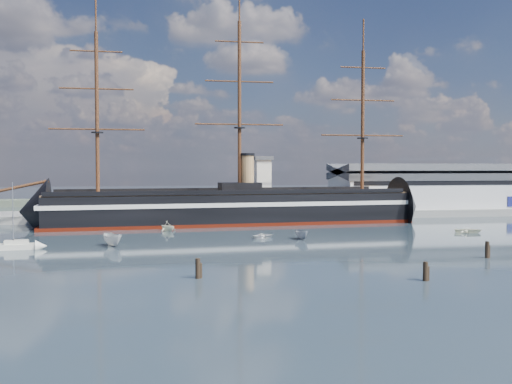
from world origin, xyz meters
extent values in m
plane|color=#16242E|center=(0.00, 40.00, 0.00)|extent=(600.00, 600.00, 0.00)
cube|color=slate|center=(10.00, 76.00, 0.00)|extent=(180.00, 18.00, 2.00)
cube|color=#B7BABC|center=(58.00, 80.00, 7.00)|extent=(62.00, 20.00, 10.00)
cube|color=#3F4247|center=(58.00, 80.00, 12.60)|extent=(63.00, 21.00, 2.00)
cube|color=silver|center=(3.00, 73.00, 9.00)|extent=(4.00, 4.00, 14.00)
cube|color=#3F4247|center=(3.00, 73.00, 16.50)|extent=(5.00, 5.00, 1.00)
cube|color=black|center=(-7.42, 60.00, 4.00)|extent=(88.82, 21.41, 7.00)
cube|color=silver|center=(-7.42, 60.00, 5.20)|extent=(90.83, 21.78, 1.00)
cube|color=#460F05|center=(-7.42, 60.00, 0.35)|extent=(90.83, 21.74, 0.90)
cone|color=black|center=(-53.92, 60.00, 3.70)|extent=(14.94, 16.52, 15.68)
cone|color=black|center=(39.08, 60.00, 3.70)|extent=(11.95, 16.33, 15.68)
cube|color=brown|center=(-7.42, 60.00, 7.60)|extent=(88.74, 20.13, 0.40)
cube|color=black|center=(-5.42, 60.00, 9.00)|extent=(10.35, 6.61, 2.50)
cylinder|color=#A98150|center=(-3.42, 60.00, 12.50)|extent=(3.20, 3.20, 9.00)
cylinder|color=#381E0F|center=(-59.42, 60.00, 9.00)|extent=(17.76, 1.80, 4.43)
cylinder|color=#381E0F|center=(-39.42, 60.00, 26.80)|extent=(0.90, 0.90, 38.00)
cylinder|color=#381E0F|center=(-5.42, 60.00, 28.80)|extent=(0.90, 0.90, 42.00)
cylinder|color=#381E0F|center=(26.58, 60.00, 25.80)|extent=(0.90, 0.90, 36.00)
cube|color=beige|center=(-49.76, 23.31, 0.48)|extent=(7.39, 2.81, 0.96)
cube|color=beige|center=(-49.76, 23.31, 1.25)|extent=(3.98, 1.91, 0.77)
cylinder|color=#B2B2B7|center=(-50.24, 23.31, 6.26)|extent=(0.15, 0.15, 10.59)
imported|color=silver|center=(-33.79, 24.35, 0.00)|extent=(7.69, 5.24, 2.89)
imported|color=white|center=(-5.08, 30.93, 0.00)|extent=(2.18, 3.06, 1.33)
imported|color=gray|center=(1.79, 27.54, 0.00)|extent=(5.84, 2.62, 2.27)
imported|color=beige|center=(-23.53, 46.90, 0.00)|extent=(7.19, 6.55, 2.50)
imported|color=white|center=(39.82, 31.86, 0.00)|extent=(2.45, 3.71, 1.61)
cylinder|color=black|center=(-21.24, -7.53, 0.00)|extent=(0.64, 0.64, 3.27)
cylinder|color=black|center=(6.49, -14.19, 0.00)|extent=(0.64, 0.64, 3.09)
cylinder|color=black|center=(24.27, 0.48, 0.00)|extent=(0.64, 0.64, 3.31)
camera|label=1|loc=(-26.97, -79.45, 14.24)|focal=40.00mm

